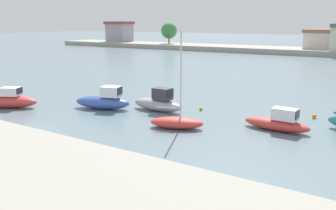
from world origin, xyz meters
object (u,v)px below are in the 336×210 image
at_px(moored_boat_3, 159,103).
at_px(moored_boat_4, 177,122).
at_px(mooring_buoy_0, 201,108).
at_px(mooring_buoy_1, 314,116).
at_px(moored_boat_1, 9,100).
at_px(moored_boat_5, 278,122).
at_px(moored_boat_2, 104,101).

xyz_separation_m(moored_boat_3, moored_boat_4, (3.72, -3.34, -0.22)).
xyz_separation_m(moored_boat_3, mooring_buoy_0, (2.73, 1.94, -0.49)).
bearing_deg(mooring_buoy_0, moored_boat_4, -79.34).
relative_size(moored_boat_3, mooring_buoy_1, 13.93).
relative_size(moored_boat_1, mooring_buoy_0, 15.90).
bearing_deg(moored_boat_4, moored_boat_5, 7.42).
relative_size(moored_boat_3, mooring_buoy_0, 14.30).
xyz_separation_m(moored_boat_4, moored_boat_5, (5.74, 3.14, 0.11)).
bearing_deg(moored_boat_1, moored_boat_2, 2.32).
bearing_deg(moored_boat_2, mooring_buoy_1, 4.60).
xyz_separation_m(moored_boat_4, mooring_buoy_1, (7.08, 7.61, -0.27)).
distance_m(moored_boat_4, mooring_buoy_0, 5.38).
relative_size(moored_boat_5, mooring_buoy_1, 13.64).
bearing_deg(moored_boat_3, mooring_buoy_0, 36.33).
bearing_deg(moored_boat_2, moored_boat_3, 6.57).
height_order(moored_boat_3, moored_boat_4, moored_boat_4).
bearing_deg(moored_boat_5, moored_boat_3, -178.27).
bearing_deg(moored_boat_1, moored_boat_5, -12.14).
height_order(moored_boat_1, moored_boat_5, moored_boat_1).
bearing_deg(moored_boat_3, mooring_buoy_1, 22.51).
relative_size(moored_boat_3, moored_boat_5, 1.02).
bearing_deg(mooring_buoy_0, mooring_buoy_1, 16.13).
distance_m(moored_boat_1, moored_boat_2, 7.85).
height_order(mooring_buoy_0, mooring_buoy_1, mooring_buoy_1).
distance_m(moored_boat_4, moored_boat_5, 6.54).
bearing_deg(moored_boat_5, moored_boat_4, -148.38).
distance_m(moored_boat_2, mooring_buoy_1, 16.10).
relative_size(moored_boat_2, moored_boat_4, 0.76).
bearing_deg(moored_boat_1, mooring_buoy_0, 2.02).
height_order(moored_boat_3, moored_boat_5, moored_boat_3).
bearing_deg(moored_boat_4, mooring_buoy_0, 79.40).
bearing_deg(moored_boat_4, mooring_buoy_1, 25.82).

